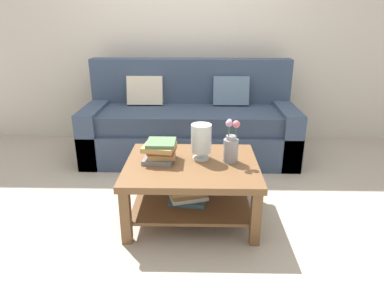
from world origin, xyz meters
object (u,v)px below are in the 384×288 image
Objects in this scene: couch at (190,124)px; flower_pitcher at (231,146)px; book_stack_main at (161,151)px; glass_hurricane_vase at (201,139)px; coffee_table at (191,179)px.

couch is 1.35m from flower_pitcher.
glass_hurricane_vase is (0.31, 0.05, 0.08)m from book_stack_main.
glass_hurricane_vase is at bearing 50.02° from coffee_table.
couch is 2.26× the size of coffee_table.
coffee_table is 0.40m from flower_pitcher.
glass_hurricane_vase is at bearing 167.06° from flower_pitcher.
couch is 8.59× the size of book_stack_main.
couch reaches higher than glass_hurricane_vase.
book_stack_main is at bearing 179.29° from flower_pitcher.
flower_pitcher reaches higher than book_stack_main.
flower_pitcher is at bearing -12.94° from glass_hurricane_vase.
flower_pitcher is (0.54, -0.01, 0.04)m from book_stack_main.
coffee_table is at bearing -173.08° from flower_pitcher.
glass_hurricane_vase is at bearing 8.26° from book_stack_main.
coffee_table is 3.79× the size of book_stack_main.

